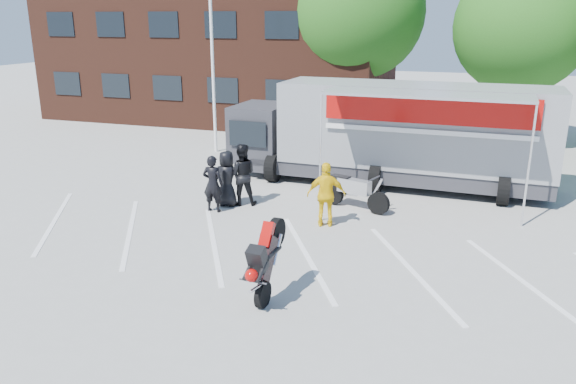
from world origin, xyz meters
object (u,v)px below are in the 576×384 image
Objects in this scene: transporter_truck at (396,185)px; parked_motorcycle at (355,209)px; tree_mid at (522,27)px; stunt_bike_rider at (275,294)px; spectator_leather_a at (227,179)px; spectator_leather_b at (213,184)px; tree_left at (358,12)px; spectator_hivis at (326,195)px; flagpole at (217,25)px; spectator_leather_c at (242,174)px.

parked_motorcycle is (-0.74, -2.88, 0.00)m from transporter_truck.
tree_mid is 17.47m from stunt_bike_rider.
spectator_leather_a is at bearing -125.57° from tree_mid.
spectator_leather_a is (-3.63, -0.90, 0.83)m from parked_motorcycle.
spectator_leather_b is at bearing 129.14° from parked_motorcycle.
tree_left is 13.21m from spectator_leather_a.
spectator_leather_a is 3.25m from spectator_hivis.
transporter_truck is 6.30× the size of spectator_leather_a.
tree_left reaches higher than spectator_leather_b.
spectator_hivis is at bearing 176.69° from spectator_leather_b.
flagpole is at bearing 162.83° from transporter_truck.
stunt_bike_rider is (-0.40, -5.66, 0.00)m from parked_motorcycle.
spectator_hivis is at bearing -47.64° from flagpole.
spectator_leather_c is (-4.01, -3.52, 0.91)m from transporter_truck.
tree_left is at bearing 112.41° from transporter_truck.
tree_left is at bearing -97.87° from spectator_leather_a.
flagpole is 4.62× the size of spectator_hivis.
transporter_truck reaches higher than stunt_bike_rider.
spectator_leather_c is at bearing -93.41° from tree_left.
spectator_leather_a is 0.45m from spectator_leather_c.
flagpole is at bearing 69.35° from parked_motorcycle.
stunt_bike_rider is 5.44m from spectator_leather_b.
flagpole is 4.84× the size of spectator_leather_a.
stunt_bike_rider is (-4.84, -16.04, -4.94)m from tree_mid.
transporter_truck reaches higher than parked_motorcycle.
tree_left is 13.96m from spectator_hivis.
spectator_leather_c is (-3.27, -0.64, 0.91)m from parked_motorcycle.
flagpole is 4.54× the size of stunt_bike_rider.
spectator_leather_a is at bearing -27.73° from spectator_hivis.
tree_left reaches higher than flagpole.
transporter_truck is (-3.70, -7.51, -4.94)m from tree_mid.
tree_left is 3.96× the size of parked_motorcycle.
stunt_bike_rider is at bearing -82.78° from tree_left.
flagpole is 4.88× the size of spectator_leather_b.
spectator_leather_a is at bearing -63.19° from flagpole.
parked_motorcycle is 1.86m from spectator_hivis.
spectator_leather_b is 1.00m from spectator_leather_c.
flagpole is at bearing -81.22° from spectator_leather_c.
tree_left is at bearing 30.37° from parked_motorcycle.
spectator_leather_a is at bearing 15.10° from spectator_leather_c.
tree_left is (4.24, 6.00, 0.51)m from flagpole.
flagpole reaches higher than stunt_bike_rider.
transporter_truck is at bearing -137.68° from spectator_leather_b.
stunt_bike_rider is (2.16, -17.04, -5.57)m from tree_left.
spectator_leather_b is at bearing 71.38° from spectator_leather_a.
parked_motorcycle is 4.15m from spectator_leather_b.
stunt_bike_rider is 1.07× the size of spectator_leather_a.
spectator_hivis is (-1.19, -4.46, 0.87)m from transporter_truck.
parked_motorcycle is (2.56, -11.38, -5.57)m from tree_left.
transporter_truck is (3.30, -8.51, -5.57)m from tree_left.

